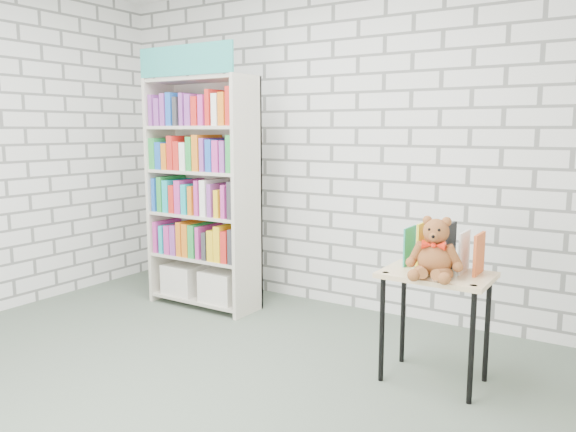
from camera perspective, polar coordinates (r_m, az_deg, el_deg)
The scene contains 6 objects.
ground at distance 3.57m, azimuth -11.78°, elevation -16.78°, with size 4.50×4.50×0.00m, color #4F5C4D.
room_shell at distance 3.24m, azimuth -12.79°, elevation 13.06°, with size 4.52×4.02×2.81m.
bookshelf at distance 4.86m, azimuth -8.63°, elevation 2.45°, with size 0.98×0.38×2.20m.
display_table at distance 3.51m, azimuth 14.82°, elevation -7.10°, with size 0.64×0.45×0.68m.
table_books at distance 3.55m, azimuth 15.49°, elevation -3.15°, with size 0.45×0.20×0.26m.
teddy_bear at distance 3.35m, azimuth 14.68°, elevation -3.65°, with size 0.33×0.31×0.35m.
Camera 1 is at (2.28, -2.29, 1.53)m, focal length 35.00 mm.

